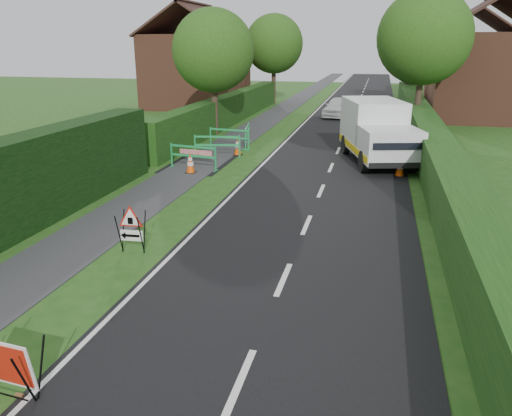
{
  "coord_description": "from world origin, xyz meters",
  "views": [
    {
      "loc": [
        4.22,
        -8.58,
        4.84
      ],
      "look_at": [
        1.36,
        3.18,
        0.85
      ],
      "focal_mm": 35.0,
      "sensor_mm": 36.0,
      "label": 1
    }
  ],
  "objects_px": {
    "triangle_sign": "(130,226)",
    "hatchback_car": "(339,107)",
    "works_van": "(377,130)",
    "red_rect_sign": "(2,364)"
  },
  "relations": [
    {
      "from": "red_rect_sign",
      "to": "works_van",
      "type": "bearing_deg",
      "value": 78.83
    },
    {
      "from": "triangle_sign",
      "to": "hatchback_car",
      "type": "height_order",
      "value": "hatchback_car"
    },
    {
      "from": "triangle_sign",
      "to": "hatchback_car",
      "type": "distance_m",
      "value": 25.31
    },
    {
      "from": "works_van",
      "to": "triangle_sign",
      "type": "bearing_deg",
      "value": -131.28
    },
    {
      "from": "works_van",
      "to": "hatchback_car",
      "type": "distance_m",
      "value": 13.8
    },
    {
      "from": "red_rect_sign",
      "to": "triangle_sign",
      "type": "height_order",
      "value": "triangle_sign"
    },
    {
      "from": "works_van",
      "to": "hatchback_car",
      "type": "relative_size",
      "value": 1.47
    },
    {
      "from": "triangle_sign",
      "to": "works_van",
      "type": "xyz_separation_m",
      "value": [
        5.59,
        11.63,
        0.65
      ]
    },
    {
      "from": "red_rect_sign",
      "to": "triangle_sign",
      "type": "bearing_deg",
      "value": 102.37
    },
    {
      "from": "red_rect_sign",
      "to": "works_van",
      "type": "relative_size",
      "value": 0.19
    }
  ]
}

